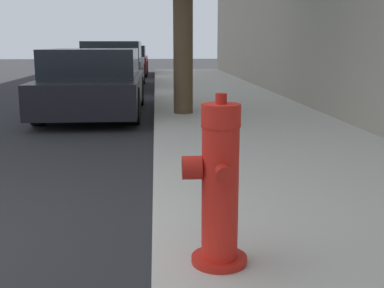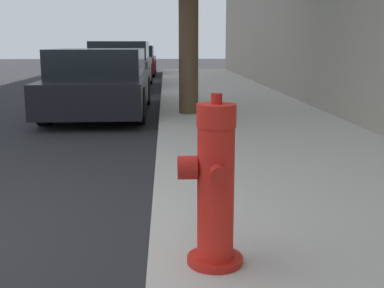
# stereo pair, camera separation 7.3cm
# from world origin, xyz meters

# --- Properties ---
(sidewalk_slab) EXTENTS (2.93, 40.00, 0.15)m
(sidewalk_slab) POSITION_xyz_m (3.08, 0.00, 0.07)
(sidewalk_slab) COLOR #B7B2A8
(sidewalk_slab) RESTS_ON ground_plane
(fire_hydrant) EXTENTS (0.36, 0.37, 0.94)m
(fire_hydrant) POSITION_xyz_m (1.98, -0.34, 0.58)
(fire_hydrant) COLOR red
(fire_hydrant) RESTS_ON sidewalk_slab
(parked_car_near) EXTENTS (1.76, 4.19, 1.23)m
(parked_car_near) POSITION_xyz_m (0.50, 6.48, 0.60)
(parked_car_near) COLOR black
(parked_car_near) RESTS_ON ground_plane
(parked_car_mid) EXTENTS (1.78, 4.29, 1.39)m
(parked_car_mid) POSITION_xyz_m (0.40, 11.98, 0.68)
(parked_car_mid) COLOR #4C5156
(parked_car_mid) RESTS_ON ground_plane
(parked_car_far) EXTENTS (1.76, 3.85, 1.24)m
(parked_car_far) POSITION_xyz_m (0.43, 17.74, 0.61)
(parked_car_far) COLOR maroon
(parked_car_far) RESTS_ON ground_plane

